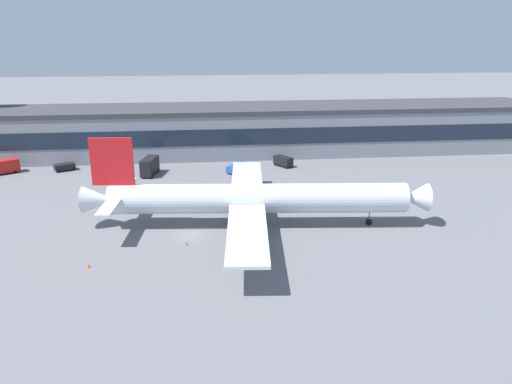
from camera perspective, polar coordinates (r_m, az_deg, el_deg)
name	(u,v)px	position (r m, az deg, el deg)	size (l,w,h in m)	color
ground_plane	(191,234)	(87.54, -7.33, -4.76)	(600.00, 600.00, 0.00)	slate
terminal_building	(193,131)	(141.60, -7.09, 6.88)	(193.11, 20.03, 13.07)	gray
airliner	(253,198)	(88.82, -0.32, -0.73)	(60.83, 52.38, 16.06)	silver
catering_truck	(149,166)	(123.26, -11.91, 2.90)	(4.13, 7.60, 4.15)	black
pushback_tractor	(64,167)	(133.41, -20.79, 2.70)	(5.45, 4.45, 1.75)	black
crew_van	(283,161)	(128.66, 3.11, 3.52)	(4.73, 5.54, 2.55)	black
belt_loader	(236,167)	(123.70, -2.23, 2.79)	(5.45, 6.31, 1.95)	#2651A5
traffic_cone_0	(88,266)	(79.19, -18.37, -7.87)	(0.54, 0.54, 0.68)	#F2590C
traffic_cone_1	(186,243)	(83.33, -7.83, -5.76)	(0.50, 0.50, 0.63)	#F2590C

